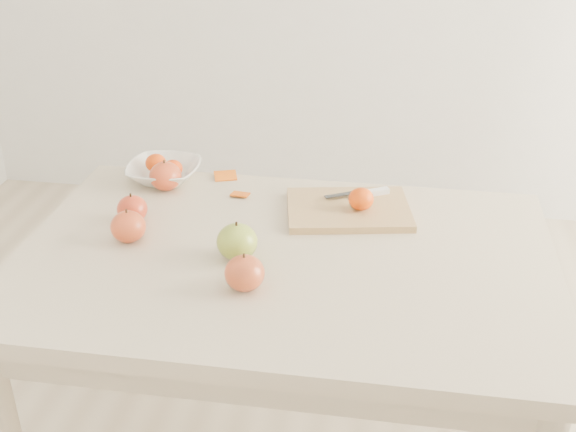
# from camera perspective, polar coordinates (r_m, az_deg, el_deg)

# --- Properties ---
(table) EXTENTS (1.20, 0.80, 0.75)m
(table) POSITION_cam_1_polar(r_m,az_deg,el_deg) (1.66, -0.28, -5.95)
(table) COLOR #C3AE93
(table) RESTS_ON ground
(cutting_board) EXTENTS (0.33, 0.27, 0.02)m
(cutting_board) POSITION_cam_1_polar(r_m,az_deg,el_deg) (1.79, 4.80, 0.52)
(cutting_board) COLOR tan
(cutting_board) RESTS_ON table
(board_tangerine) EXTENTS (0.06, 0.06, 0.05)m
(board_tangerine) POSITION_cam_1_polar(r_m,az_deg,el_deg) (1.76, 5.79, 1.35)
(board_tangerine) COLOR #DE4707
(board_tangerine) RESTS_ON cutting_board
(fruit_bowl) EXTENTS (0.19, 0.19, 0.05)m
(fruit_bowl) POSITION_cam_1_polar(r_m,az_deg,el_deg) (1.98, -9.76, 3.46)
(fruit_bowl) COLOR white
(fruit_bowl) RESTS_ON table
(bowl_tangerine_near) EXTENTS (0.06, 0.06, 0.05)m
(bowl_tangerine_near) POSITION_cam_1_polar(r_m,az_deg,el_deg) (1.98, -10.40, 4.15)
(bowl_tangerine_near) COLOR #E74D08
(bowl_tangerine_near) RESTS_ON fruit_bowl
(bowl_tangerine_far) EXTENTS (0.05, 0.05, 0.05)m
(bowl_tangerine_far) POSITION_cam_1_polar(r_m,az_deg,el_deg) (1.95, -9.10, 3.73)
(bowl_tangerine_far) COLOR #D03E07
(bowl_tangerine_far) RESTS_ON fruit_bowl
(orange_peel_a) EXTENTS (0.07, 0.06, 0.01)m
(orange_peel_a) POSITION_cam_1_polar(r_m,az_deg,el_deg) (1.97, -4.96, 3.07)
(orange_peel_a) COLOR #DB5D0F
(orange_peel_a) RESTS_ON table
(orange_peel_b) EXTENTS (0.05, 0.04, 0.01)m
(orange_peel_b) POSITION_cam_1_polar(r_m,az_deg,el_deg) (1.87, -3.80, 1.66)
(orange_peel_b) COLOR #CA520E
(orange_peel_b) RESTS_ON table
(paring_knife) EXTENTS (0.16, 0.08, 0.01)m
(paring_knife) POSITION_cam_1_polar(r_m,az_deg,el_deg) (1.84, 6.46, 1.85)
(paring_knife) COLOR white
(paring_knife) RESTS_ON cutting_board
(apple_green) EXTENTS (0.09, 0.09, 0.08)m
(apple_green) POSITION_cam_1_polar(r_m,az_deg,el_deg) (1.58, -4.04, -2.04)
(apple_green) COLOR olive
(apple_green) RESTS_ON table
(apple_red_a) EXTENTS (0.08, 0.08, 0.08)m
(apple_red_a) POSITION_cam_1_polar(r_m,az_deg,el_deg) (1.91, -9.66, 3.12)
(apple_red_a) COLOR #A01B0C
(apple_red_a) RESTS_ON table
(apple_red_b) EXTENTS (0.07, 0.07, 0.07)m
(apple_red_b) POSITION_cam_1_polar(r_m,az_deg,el_deg) (1.77, -12.21, 0.55)
(apple_red_b) COLOR maroon
(apple_red_b) RESTS_ON table
(apple_red_c) EXTENTS (0.08, 0.08, 0.07)m
(apple_red_c) POSITION_cam_1_polar(r_m,az_deg,el_deg) (1.48, -3.45, -4.52)
(apple_red_c) COLOR maroon
(apple_red_c) RESTS_ON table
(apple_red_d) EXTENTS (0.08, 0.08, 0.07)m
(apple_red_d) POSITION_cam_1_polar(r_m,az_deg,el_deg) (1.68, -12.51, -0.83)
(apple_red_d) COLOR #A3110F
(apple_red_d) RESTS_ON table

